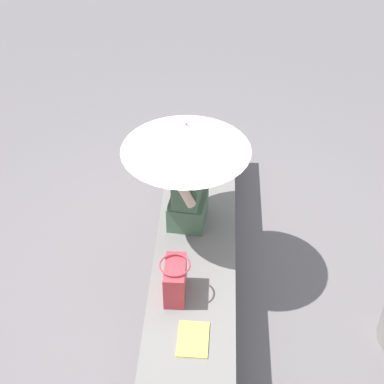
{
  "coord_description": "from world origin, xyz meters",
  "views": [
    {
      "loc": [
        -3.31,
        -0.15,
        3.55
      ],
      "look_at": [
        0.07,
        0.04,
        0.82
      ],
      "focal_mm": 53.77,
      "sensor_mm": 36.0,
      "label": 1
    }
  ],
  "objects_px": {
    "parasol": "(186,137)",
    "magazine": "(193,339)",
    "handbag_black": "(197,146)",
    "tote_bag_canvas": "(175,280)",
    "person_seated": "(188,183)"
  },
  "relations": [
    {
      "from": "tote_bag_canvas",
      "to": "magazine",
      "type": "xyz_separation_m",
      "value": [
        -0.38,
        -0.14,
        -0.14
      ]
    },
    {
      "from": "parasol",
      "to": "person_seated",
      "type": "bearing_deg",
      "value": -2.62
    },
    {
      "from": "handbag_black",
      "to": "tote_bag_canvas",
      "type": "height_order",
      "value": "handbag_black"
    },
    {
      "from": "person_seated",
      "to": "parasol",
      "type": "distance_m",
      "value": 0.48
    },
    {
      "from": "person_seated",
      "to": "handbag_black",
      "type": "height_order",
      "value": "person_seated"
    },
    {
      "from": "handbag_black",
      "to": "magazine",
      "type": "bearing_deg",
      "value": -177.87
    },
    {
      "from": "handbag_black",
      "to": "person_seated",
      "type": "bearing_deg",
      "value": 178.05
    },
    {
      "from": "handbag_black",
      "to": "tote_bag_canvas",
      "type": "distance_m",
      "value": 1.63
    },
    {
      "from": "person_seated",
      "to": "tote_bag_canvas",
      "type": "distance_m",
      "value": 0.81
    },
    {
      "from": "handbag_black",
      "to": "tote_bag_canvas",
      "type": "bearing_deg",
      "value": 177.58
    },
    {
      "from": "tote_bag_canvas",
      "to": "magazine",
      "type": "relative_size",
      "value": 1.05
    },
    {
      "from": "person_seated",
      "to": "magazine",
      "type": "distance_m",
      "value": 1.22
    },
    {
      "from": "parasol",
      "to": "handbag_black",
      "type": "height_order",
      "value": "parasol"
    },
    {
      "from": "magazine",
      "to": "handbag_black",
      "type": "bearing_deg",
      "value": 3.49
    },
    {
      "from": "parasol",
      "to": "magazine",
      "type": "relative_size",
      "value": 3.56
    }
  ]
}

